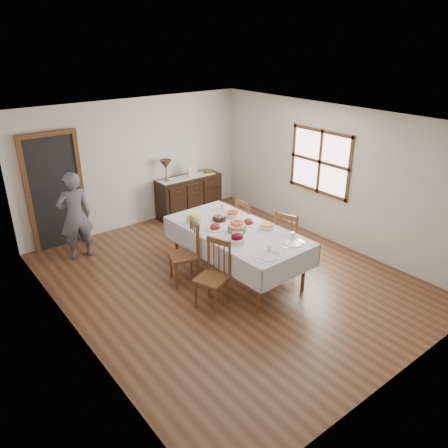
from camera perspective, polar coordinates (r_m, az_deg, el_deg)
ground at (r=7.32m, az=0.49°, el=-7.07°), size 6.00×6.00×0.00m
room_shell at (r=6.87m, az=-2.62°, el=5.83°), size 5.02×6.02×2.65m
dining_table at (r=7.08m, az=1.65°, el=-1.44°), size 1.31×2.47×0.84m
chair_left_near at (r=6.42m, az=-1.34°, el=-6.51°), size 0.54×0.54×1.02m
chair_left_far at (r=7.02m, az=-4.90°, el=-3.61°), size 0.55×0.55×1.06m
chair_right_near at (r=7.47m, az=8.41°, el=-2.08°), size 0.56×0.56×1.05m
chair_right_far at (r=7.98m, az=3.14°, el=-0.20°), size 0.44×0.44×1.02m
sideboard at (r=9.70m, az=-4.59°, el=3.70°), size 1.45×0.53×0.87m
person at (r=8.06m, az=-18.92°, el=1.35°), size 0.56×0.39×1.71m
bread_basket at (r=6.93m, az=1.70°, el=-0.37°), size 0.30×0.30×0.19m
egg_basket at (r=7.37m, az=-0.63°, el=0.77°), size 0.23×0.23×0.11m
ham_platter_a at (r=7.05m, az=-1.14°, el=-0.45°), size 0.32×0.32×0.11m
ham_platter_b at (r=7.24m, az=3.23°, el=0.21°), size 0.33×0.33×0.11m
beet_bowl at (r=6.58m, az=1.73°, el=-1.94°), size 0.24×0.24×0.15m
carrot_bowl at (r=7.52m, az=1.14°, el=1.29°), size 0.20×0.20×0.09m
pineapple_bowl at (r=7.32m, az=-3.94°, el=0.74°), size 0.25×0.25×0.14m
casserole_dish at (r=7.11m, az=5.61°, el=-0.30°), size 0.26×0.26×0.08m
butter_dish at (r=6.82m, az=1.75°, el=-1.25°), size 0.14×0.09×0.07m
setting_left at (r=6.26m, az=5.85°, el=-3.93°), size 0.42×0.31×0.10m
setting_right at (r=6.69m, az=8.88°, el=-2.22°), size 0.42×0.31×0.10m
glass_far_a at (r=7.45m, az=-3.21°, el=1.12°), size 0.06×0.06×0.11m
glass_far_b at (r=7.86m, az=-0.18°, el=2.39°), size 0.07×0.07×0.10m
runner at (r=9.53m, az=-4.89°, el=6.11°), size 1.30×0.35×0.01m
table_lamp at (r=9.23m, az=-7.62°, el=7.66°), size 0.26×0.26×0.46m
picture_frame at (r=9.50m, az=-4.13°, el=6.92°), size 0.22×0.08×0.28m
deco_bowl at (r=9.85m, az=-2.16°, el=6.90°), size 0.20×0.20×0.06m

